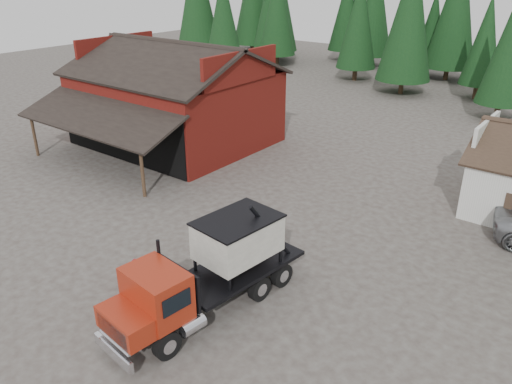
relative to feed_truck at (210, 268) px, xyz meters
The scene contains 8 objects.
ground 5.29m from the feed_truck, 143.42° to the left, with size 120.00×120.00×0.00m, color #423934.
red_barn 19.80m from the feed_truck, 139.37° to the left, with size 12.80×13.63×7.18m.
conifer_backdrop 45.19m from the feed_truck, 95.09° to the left, with size 76.00×16.00×16.00m, color black, non-canonical shape.
near_pine_a 40.71m from the feed_truck, 130.02° to the left, with size 4.40×4.40×11.40m.
near_pine_b 33.29m from the feed_truck, 86.55° to the left, with size 3.96×3.96×10.40m.
near_pine_d 38.25m from the feed_truck, 102.22° to the left, with size 5.28×5.28×13.40m.
feed_truck is the anchor object (origin of this frame).
equip_box 4.01m from the feed_truck, behind, with size 0.70×1.10×0.60m, color maroon.
Camera 1 is at (14.64, -14.11, 11.78)m, focal length 35.00 mm.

